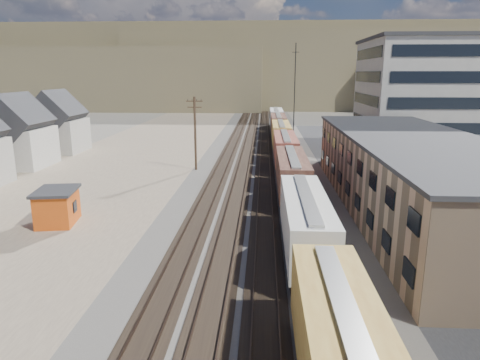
# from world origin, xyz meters

# --- Properties ---
(ballast_bed) EXTENTS (18.00, 200.00, 0.06)m
(ballast_bed) POSITION_xyz_m (0.00, 50.00, 0.03)
(ballast_bed) COLOR #4C4742
(ballast_bed) RESTS_ON ground
(dirt_yard) EXTENTS (24.00, 180.00, 0.03)m
(dirt_yard) POSITION_xyz_m (-20.00, 40.00, 0.01)
(dirt_yard) COLOR #7D6956
(dirt_yard) RESTS_ON ground
(asphalt_lot) EXTENTS (26.00, 120.00, 0.04)m
(asphalt_lot) POSITION_xyz_m (22.00, 35.00, 0.02)
(asphalt_lot) COLOR #232326
(asphalt_lot) RESTS_ON ground
(rail_tracks) EXTENTS (11.40, 200.00, 0.24)m
(rail_tracks) POSITION_xyz_m (-0.55, 50.00, 0.11)
(rail_tracks) COLOR black
(rail_tracks) RESTS_ON ground
(freight_train) EXTENTS (3.00, 119.74, 4.46)m
(freight_train) POSITION_xyz_m (3.80, 36.20, 2.79)
(freight_train) COLOR black
(freight_train) RESTS_ON ground
(warehouse) EXTENTS (12.40, 40.40, 7.25)m
(warehouse) POSITION_xyz_m (14.98, 25.00, 3.65)
(warehouse) COLOR tan
(warehouse) RESTS_ON ground
(office_tower) EXTENTS (22.60, 18.60, 18.45)m
(office_tower) POSITION_xyz_m (27.95, 54.95, 9.26)
(office_tower) COLOR #9E998E
(office_tower) RESTS_ON ground
(utility_pole_north) EXTENTS (2.20, 0.32, 10.00)m
(utility_pole_north) POSITION_xyz_m (-8.50, 42.00, 5.30)
(utility_pole_north) COLOR #382619
(utility_pole_north) RESTS_ON ground
(radio_mast) EXTENTS (1.20, 0.16, 18.00)m
(radio_mast) POSITION_xyz_m (6.00, 60.00, 9.12)
(radio_mast) COLOR black
(radio_mast) RESTS_ON ground
(hills_north) EXTENTS (265.00, 80.00, 32.00)m
(hills_north) POSITION_xyz_m (0.17, 167.92, 14.10)
(hills_north) COLOR brown
(hills_north) RESTS_ON ground
(maintenance_shed) EXTENTS (3.94, 4.75, 3.14)m
(maintenance_shed) POSITION_xyz_m (-17.29, 19.61, 1.61)
(maintenance_shed) COLOR #CE4F13
(maintenance_shed) RESTS_ON ground
(parked_car_blue) EXTENTS (5.41, 4.36, 1.37)m
(parked_car_blue) POSITION_xyz_m (25.65, 44.61, 0.68)
(parked_car_blue) COLOR navy
(parked_car_blue) RESTS_ON ground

